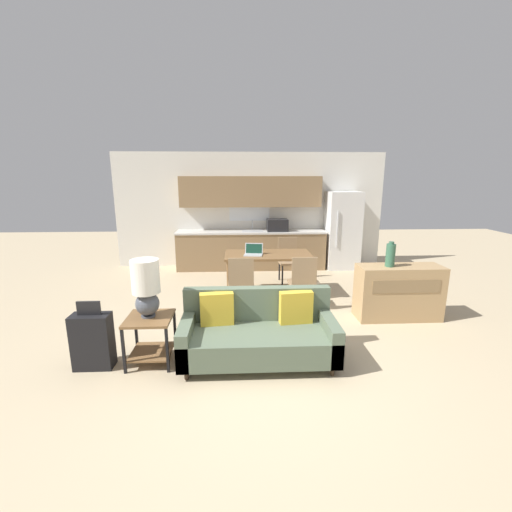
% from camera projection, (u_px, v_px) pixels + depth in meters
% --- Properties ---
extents(ground_plane, '(20.00, 20.00, 0.00)m').
position_uv_depth(ground_plane, '(264.00, 363.00, 4.05)').
color(ground_plane, tan).
extents(wall_back, '(6.40, 0.07, 2.70)m').
position_uv_depth(wall_back, '(250.00, 210.00, 8.24)').
color(wall_back, silver).
rests_on(wall_back, ground_plane).
extents(kitchen_counter, '(3.48, 0.65, 2.15)m').
position_uv_depth(kitchen_counter, '(251.00, 233.00, 8.06)').
color(kitchen_counter, '#8E704C').
rests_on(kitchen_counter, ground_plane).
extents(refrigerator, '(0.75, 0.70, 1.80)m').
position_uv_depth(refrigerator, '(342.00, 230.00, 8.07)').
color(refrigerator, white).
rests_on(refrigerator, ground_plane).
extents(dining_table, '(1.56, 0.83, 0.78)m').
position_uv_depth(dining_table, '(268.00, 257.00, 6.23)').
color(dining_table, brown).
rests_on(dining_table, ground_plane).
extents(couch, '(1.80, 0.80, 0.82)m').
position_uv_depth(couch, '(258.00, 333.00, 4.09)').
color(couch, '#3D2D1E').
rests_on(couch, ground_plane).
extents(side_table, '(0.52, 0.52, 0.57)m').
position_uv_depth(side_table, '(150.00, 332.00, 4.00)').
color(side_table, brown).
rests_on(side_table, ground_plane).
extents(table_lamp, '(0.32, 0.32, 0.68)m').
position_uv_depth(table_lamp, '(146.00, 286.00, 3.89)').
color(table_lamp, '#4C515B').
rests_on(table_lamp, side_table).
extents(credenza, '(1.27, 0.46, 0.83)m').
position_uv_depth(credenza, '(398.00, 292.00, 5.25)').
color(credenza, tan).
rests_on(credenza, ground_plane).
extents(vase, '(0.14, 0.14, 0.38)m').
position_uv_depth(vase, '(390.00, 255.00, 5.09)').
color(vase, '#336047').
rests_on(vase, credenza).
extents(dining_chair_near_right, '(0.43, 0.43, 0.91)m').
position_uv_depth(dining_chair_near_right, '(302.00, 281.00, 5.56)').
color(dining_chair_near_right, '#997A56').
rests_on(dining_chair_near_right, ground_plane).
extents(dining_chair_near_left, '(0.42, 0.42, 0.91)m').
position_uv_depth(dining_chair_near_left, '(241.00, 281.00, 5.51)').
color(dining_chair_near_left, '#997A56').
rests_on(dining_chair_near_left, ground_plane).
extents(dining_chair_far_right, '(0.45, 0.45, 0.91)m').
position_uv_depth(dining_chair_far_right, '(288.00, 258.00, 7.09)').
color(dining_chair_far_right, '#997A56').
rests_on(dining_chair_far_right, ground_plane).
extents(laptop, '(0.36, 0.30, 0.20)m').
position_uv_depth(laptop, '(254.00, 252.00, 6.13)').
color(laptop, '#B7BABC').
rests_on(laptop, dining_table).
extents(suitcase, '(0.43, 0.22, 0.81)m').
position_uv_depth(suitcase, '(93.00, 341.00, 3.89)').
color(suitcase, black).
rests_on(suitcase, ground_plane).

